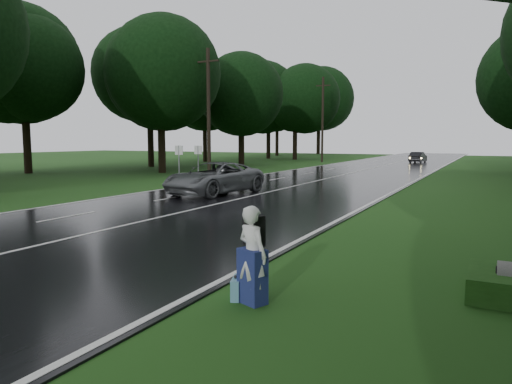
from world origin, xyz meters
TOP-DOWN VIEW (x-y plane):
  - ground at (0.00, 0.00)m, footprint 160.00×160.00m
  - road at (0.00, 20.00)m, footprint 12.00×140.00m
  - lane_center at (0.00, 20.00)m, footprint 0.12×140.00m
  - grey_car at (-2.10, 10.34)m, footprint 3.38×6.04m
  - far_car at (2.38, 48.48)m, footprint 1.65×3.96m
  - hitchhiker at (6.87, -2.65)m, footprint 0.72×0.69m
  - suitcase at (6.51, -2.56)m, footprint 0.32×0.53m
  - utility_pole_mid at (-8.50, 19.77)m, footprint 1.80×0.28m
  - utility_pole_far at (-8.50, 45.31)m, footprint 1.80×0.28m
  - road_sign_a at (-7.20, 14.29)m, footprint 0.58×0.10m
  - road_sign_b at (-7.20, 16.42)m, footprint 0.57×0.10m
  - tree_left_d at (-14.37, 21.59)m, footprint 9.01×9.01m
  - tree_left_e at (-13.60, 33.96)m, footprint 8.01×8.01m
  - tree_left_f at (-14.21, 50.38)m, footprint 9.16×9.16m

SIDE VIEW (x-z plane):
  - ground at x=0.00m, z-range 0.00..0.00m
  - utility_pole_mid at x=-8.50m, z-range -4.69..4.69m
  - utility_pole_far at x=-8.50m, z-range -5.16..5.16m
  - road_sign_a at x=-7.20m, z-range -1.20..1.20m
  - road_sign_b at x=-7.20m, z-range -1.18..1.18m
  - tree_left_d at x=-14.37m, z-range -7.04..7.04m
  - tree_left_e at x=-13.60m, z-range -6.26..6.26m
  - tree_left_f at x=-14.21m, z-range -7.16..7.16m
  - road at x=0.00m, z-range 0.00..0.04m
  - lane_center at x=0.00m, z-range 0.04..0.05m
  - suitcase at x=6.51m, z-range 0.00..0.37m
  - far_car at x=2.38m, z-range 0.04..1.32m
  - hitchhiker at x=6.87m, z-range -0.06..1.62m
  - grey_car at x=-2.10m, z-range 0.04..1.64m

